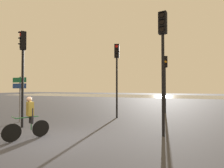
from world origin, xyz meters
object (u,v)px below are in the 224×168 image
(traffic_light_near_right, at_px, (163,51))
(traffic_light_near_left, at_px, (23,61))
(cyclist, at_px, (29,117))
(traffic_light_far_right, at_px, (165,73))
(traffic_light_center, at_px, (117,67))
(direction_sign_post, at_px, (20,91))

(traffic_light_near_right, height_order, traffic_light_near_left, traffic_light_near_right)
(cyclist, bearing_deg, traffic_light_far_right, -88.97)
(traffic_light_center, bearing_deg, traffic_light_near_right, 116.40)
(traffic_light_far_right, relative_size, cyclist, 2.76)
(direction_sign_post, bearing_deg, traffic_light_near_right, -176.75)
(traffic_light_near_left, distance_m, traffic_light_far_right, 10.08)
(traffic_light_near_left, distance_m, direction_sign_post, 2.16)
(traffic_light_center, height_order, direction_sign_post, traffic_light_center)
(traffic_light_near_right, bearing_deg, traffic_light_far_right, -76.34)
(traffic_light_near_right, xyz_separation_m, traffic_light_far_right, (-0.29, 7.04, -0.38))
(traffic_light_near_left, height_order, cyclist, traffic_light_near_left)
(traffic_light_near_right, height_order, traffic_light_far_right, traffic_light_near_right)
(traffic_light_near_right, distance_m, cyclist, 5.93)
(traffic_light_near_right, bearing_deg, traffic_light_center, -36.68)
(traffic_light_near_right, height_order, cyclist, traffic_light_near_right)
(traffic_light_near_left, xyz_separation_m, traffic_light_far_right, (6.39, 7.79, -0.18))
(traffic_light_center, height_order, traffic_light_near_left, traffic_light_center)
(traffic_light_near_right, relative_size, cyclist, 3.13)
(traffic_light_center, height_order, traffic_light_near_right, traffic_light_near_right)
(direction_sign_post, relative_size, cyclist, 1.60)
(cyclist, bearing_deg, traffic_light_near_left, -9.44)
(traffic_light_far_right, bearing_deg, traffic_light_near_left, 23.27)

